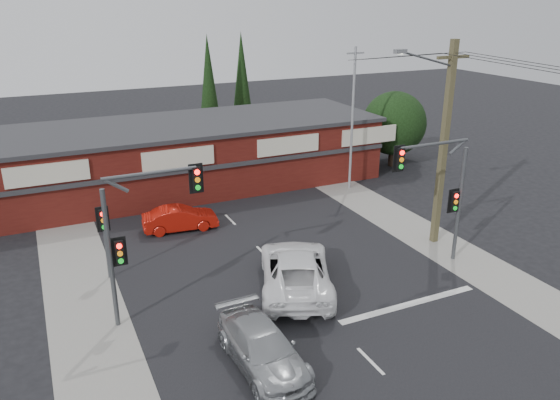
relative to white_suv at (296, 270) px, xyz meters
name	(u,v)px	position (x,y,z in m)	size (l,w,h in m)	color
ground	(316,306)	(0.08, -1.69, -0.87)	(120.00, 120.00, 0.00)	black
road_strip	(266,256)	(0.08, 3.31, -0.86)	(14.00, 70.00, 0.01)	black
verge_left	(82,294)	(-8.42, 3.31, -0.86)	(3.00, 70.00, 0.02)	gray
verge_right	(409,227)	(8.58, 3.31, -0.86)	(3.00, 70.00, 0.02)	gray
stop_line	(409,304)	(3.58, -3.19, -0.85)	(6.50, 0.35, 0.01)	silver
white_suv	(296,270)	(0.00, 0.00, 0.00)	(2.88, 6.24, 1.74)	white
silver_suv	(263,348)	(-3.37, -4.30, -0.17)	(1.96, 4.83, 1.40)	#9FA2A4
red_sedan	(180,218)	(-2.81, 8.22, -0.22)	(1.38, 3.96, 1.30)	#AC140A
lane_dashes	(307,297)	(0.08, -0.97, -0.85)	(0.12, 39.05, 0.01)	silver
shop_building	(178,155)	(-0.91, 15.29, 1.27)	(27.30, 8.40, 4.22)	#45110D
tree_cluster	(392,126)	(14.77, 13.75, 2.03)	(5.90, 5.10, 5.50)	#2D2116
conifer_near	(209,84)	(3.58, 22.31, 4.61)	(1.80, 1.80, 9.25)	#2D2116
conifer_far	(242,78)	(7.08, 24.31, 4.61)	(1.80, 1.80, 9.25)	#2D2116
traffic_mast_left	(137,226)	(-6.35, 0.31, 3.06)	(3.77, 0.27, 5.97)	#47494C
traffic_mast_right	(442,184)	(6.94, -0.69, 3.08)	(3.96, 0.27, 5.97)	#47494C
pedestal_signal	(104,228)	(-7.12, 4.31, 1.54)	(0.55, 0.27, 3.38)	#47494C
utility_pole	(442,139)	(8.45, 1.30, 4.53)	(4.38, 0.59, 10.00)	brown
steel_pole	(352,117)	(9.08, 10.31, 3.84)	(1.20, 0.16, 9.00)	gray
power_lines	(554,75)	(8.56, -4.16, 8.17)	(2.01, 29.00, 1.22)	black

